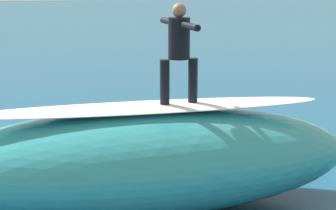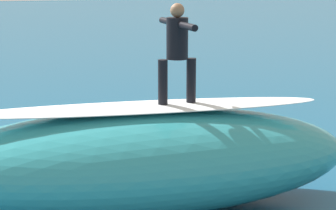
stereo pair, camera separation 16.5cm
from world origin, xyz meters
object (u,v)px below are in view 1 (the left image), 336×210
Objects in this scene: surfer_riding at (179,46)px; surfer_paddling at (164,132)px; surfboard_paddling at (160,141)px; surfboard_riding at (179,106)px.

surfer_riding is 1.00× the size of surfer_paddling.
surfer_riding is 0.68× the size of surfboard_paddling.
surfboard_riding is at bearing 35.58° from surfer_paddling.
surfer_riding is 4.30m from surfer_paddling.
surfer_paddling is (-0.89, -3.54, -1.37)m from surfboard_riding.
surfer_paddling is (-0.89, -3.54, -2.28)m from surfer_riding.
surfer_riding is 4.31m from surfboard_paddling.
surfboard_paddling is 1.46× the size of surfer_paddling.
surfer_riding reaches higher than surfer_paddling.
surfboard_paddling is (-0.78, -3.45, -1.55)m from surfboard_riding.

